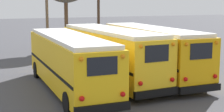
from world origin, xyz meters
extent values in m
plane|color=#424247|center=(0.00, 0.00, 0.00)|extent=(160.00, 160.00, 0.00)
cube|color=yellow|center=(-2.86, -0.78, 1.60)|extent=(2.57, 10.50, 2.49)
cube|color=white|center=(-2.86, -0.78, 2.95)|extent=(2.37, 10.08, 0.20)
cube|color=black|center=(-2.96, -6.05, 0.54)|extent=(2.42, 0.25, 0.36)
cube|color=black|center=(-2.96, -6.03, 2.29)|extent=(1.30, 0.06, 0.75)
sphere|color=red|center=(-3.85, -6.04, 1.04)|extent=(0.22, 0.22, 0.22)
sphere|color=orange|center=(-3.85, -6.04, 2.63)|extent=(0.18, 0.18, 0.18)
sphere|color=red|center=(-2.07, -6.08, 1.04)|extent=(0.22, 0.22, 0.22)
sphere|color=orange|center=(-2.07, -6.08, 2.63)|extent=(0.18, 0.18, 0.18)
cube|color=black|center=(-4.05, -0.76, 1.42)|extent=(0.22, 10.25, 0.14)
cube|color=black|center=(-1.66, -0.81, 1.42)|extent=(0.22, 10.25, 0.14)
cylinder|color=black|center=(-3.88, 3.17, 0.51)|extent=(0.30, 1.02, 1.02)
cylinder|color=black|center=(-1.68, 3.12, 0.51)|extent=(0.30, 1.02, 1.02)
cylinder|color=black|center=(-4.03, -4.69, 0.51)|extent=(0.30, 1.02, 1.02)
cylinder|color=black|center=(-1.83, -4.73, 0.51)|extent=(0.30, 1.02, 1.02)
cube|color=yellow|center=(0.00, 0.22, 1.69)|extent=(2.97, 10.12, 2.69)
cube|color=white|center=(0.00, 0.22, 3.13)|extent=(2.76, 9.71, 0.20)
cube|color=black|center=(0.29, -4.81, 0.53)|extent=(2.46, 0.34, 0.36)
cube|color=black|center=(0.29, -4.79, 2.43)|extent=(1.32, 0.11, 0.81)
sphere|color=red|center=(-0.61, -4.87, 1.09)|extent=(0.22, 0.22, 0.22)
sphere|color=orange|center=(-0.61, -4.87, 2.81)|extent=(0.18, 0.18, 0.18)
sphere|color=red|center=(1.19, -4.77, 1.09)|extent=(0.22, 0.22, 0.22)
sphere|color=orange|center=(1.19, -4.77, 2.81)|extent=(0.18, 0.18, 0.18)
cube|color=black|center=(-1.21, 0.15, 1.49)|extent=(0.58, 9.78, 0.14)
cube|color=black|center=(1.21, 0.29, 1.49)|extent=(0.58, 9.78, 0.14)
cylinder|color=black|center=(-1.33, 3.85, 0.50)|extent=(0.34, 1.01, 0.99)
cylinder|color=black|center=(0.91, 3.97, 0.50)|extent=(0.34, 1.01, 0.99)
cylinder|color=black|center=(-0.91, -3.54, 0.50)|extent=(0.34, 1.01, 0.99)
cylinder|color=black|center=(1.33, -3.41, 0.50)|extent=(0.34, 1.01, 0.99)
cube|color=#E5A00C|center=(2.86, 0.34, 1.67)|extent=(2.55, 10.42, 2.69)
cube|color=white|center=(2.86, 0.34, 3.11)|extent=(2.36, 10.00, 0.20)
cube|color=black|center=(2.77, -4.89, 0.50)|extent=(2.44, 0.24, 0.36)
cube|color=black|center=(2.77, -4.87, 2.41)|extent=(1.31, 0.05, 0.81)
sphere|color=red|center=(1.88, -4.89, 1.06)|extent=(0.22, 0.22, 0.22)
sphere|color=orange|center=(1.88, -4.89, 2.79)|extent=(0.18, 0.18, 0.18)
sphere|color=red|center=(3.67, -4.92, 1.06)|extent=(0.22, 0.22, 0.22)
sphere|color=orange|center=(3.67, -4.92, 2.79)|extent=(0.18, 0.18, 0.18)
cube|color=black|center=(1.65, 0.36, 1.47)|extent=(0.19, 10.18, 0.14)
cube|color=black|center=(4.06, 0.32, 1.47)|extent=(0.19, 10.18, 0.14)
cylinder|color=black|center=(1.81, 4.25, 0.46)|extent=(0.29, 0.93, 0.93)
cylinder|color=black|center=(4.03, 4.21, 0.46)|extent=(0.29, 0.93, 0.93)
cylinder|color=black|center=(1.68, -3.54, 0.46)|extent=(0.29, 0.93, 0.93)
cylinder|color=black|center=(3.91, -3.57, 0.46)|extent=(0.29, 0.93, 0.93)
cylinder|color=brown|center=(-1.30, 11.36, 3.67)|extent=(0.24, 0.24, 7.34)
cylinder|color=brown|center=(1.19, 14.11, 2.55)|extent=(0.36, 0.36, 5.11)
cylinder|color=#473323|center=(5.77, 17.26, 3.14)|extent=(0.30, 0.30, 6.28)
camera|label=1|loc=(-7.90, -18.57, 4.87)|focal=55.00mm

